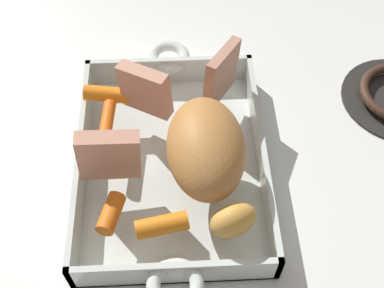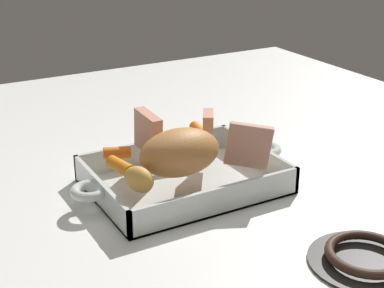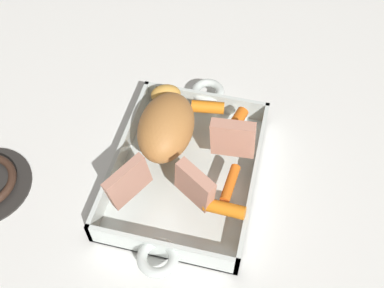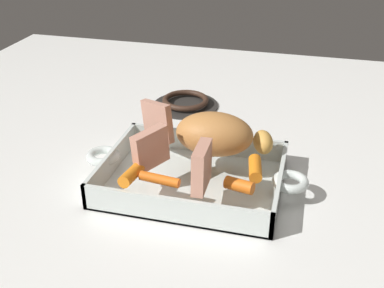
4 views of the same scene
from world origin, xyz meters
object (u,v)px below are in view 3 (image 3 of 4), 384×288
at_px(roast_slice_outer, 128,182).
at_px(baby_carrot_northeast, 225,209).
at_px(baby_carrot_long, 237,120).
at_px(baby_carrot_northwest, 230,183).
at_px(roast_slice_thick, 233,139).
at_px(baby_carrot_southwest, 208,107).
at_px(pork_roast, 166,127).
at_px(roast_slice_thin, 195,185).
at_px(roasting_dish, 186,170).
at_px(potato_near_roast, 166,95).

relative_size(roast_slice_outer, baby_carrot_northeast, 1.15).
height_order(baby_carrot_long, baby_carrot_northwest, baby_carrot_long).
bearing_deg(roast_slice_outer, roast_slice_thick, 130.76).
distance_m(baby_carrot_long, baby_carrot_southwest, 0.06).
bearing_deg(baby_carrot_southwest, baby_carrot_northeast, 19.57).
xyz_separation_m(pork_roast, roast_slice_thin, (0.10, 0.07, -0.00)).
height_order(roasting_dish, baby_carrot_southwest, baby_carrot_southwest).
relative_size(roasting_dish, baby_carrot_northwest, 5.99).
bearing_deg(potato_near_roast, baby_carrot_southwest, 88.07).
height_order(baby_carrot_long, baby_carrot_northeast, baby_carrot_northeast).
bearing_deg(roast_slice_thick, baby_carrot_southwest, -143.23).
bearing_deg(baby_carrot_long, pork_roast, -59.40).
relative_size(roasting_dish, potato_near_roast, 7.52).
relative_size(roasting_dish, baby_carrot_southwest, 6.95).
bearing_deg(baby_carrot_southwest, roast_slice_thick, 36.77).
distance_m(roasting_dish, roast_slice_thick, 0.11).
height_order(roast_slice_thick, roast_slice_thin, roast_slice_thick).
bearing_deg(baby_carrot_northeast, baby_carrot_long, -176.14).
xyz_separation_m(pork_roast, baby_carrot_southwest, (-0.08, 0.05, -0.03)).
relative_size(roast_slice_thick, baby_carrot_northeast, 1.13).
bearing_deg(baby_carrot_southwest, potato_near_roast, -91.93).
relative_size(pork_roast, baby_carrot_southwest, 2.38).
bearing_deg(potato_near_roast, roast_slice_thick, 59.30).
bearing_deg(roast_slice_thick, baby_carrot_northwest, 8.68).
relative_size(pork_roast, baby_carrot_northwest, 2.05).
relative_size(roast_slice_thick, potato_near_roast, 1.33).
xyz_separation_m(roast_slice_thick, baby_carrot_northwest, (0.07, 0.01, -0.03)).
bearing_deg(potato_near_roast, baby_carrot_northwest, 44.61).
bearing_deg(roast_slice_thick, roast_slice_thin, -22.00).
distance_m(roasting_dish, potato_near_roast, 0.15).
relative_size(roasting_dish, roast_slice_thin, 6.01).
xyz_separation_m(baby_carrot_long, potato_near_roast, (-0.02, -0.14, 0.01)).
bearing_deg(potato_near_roast, roasting_dish, 29.86).
distance_m(roasting_dish, baby_carrot_northwest, 0.10).
bearing_deg(roast_slice_outer, potato_near_roast, 179.30).
distance_m(roast_slice_thick, baby_carrot_long, 0.07).
bearing_deg(roast_slice_thick, baby_carrot_northeast, 5.10).
bearing_deg(potato_near_roast, baby_carrot_northeast, 36.76).
distance_m(roast_slice_thin, baby_carrot_long, 0.17).
xyz_separation_m(roast_slice_outer, baby_carrot_northwest, (-0.05, 0.15, -0.03)).
xyz_separation_m(roast_slice_thin, baby_carrot_northwest, (-0.03, 0.05, -0.03)).
bearing_deg(baby_carrot_long, roast_slice_thin, -13.52).
height_order(pork_roast, roast_slice_outer, roast_slice_outer).
bearing_deg(baby_carrot_northeast, roast_slice_outer, -88.34).
bearing_deg(baby_carrot_long, baby_carrot_northwest, 5.31).
xyz_separation_m(baby_carrot_southwest, baby_carrot_northwest, (0.15, 0.07, -0.00)).
distance_m(baby_carrot_long, potato_near_roast, 0.14).
relative_size(roast_slice_thick, baby_carrot_long, 1.54).
bearing_deg(roasting_dish, baby_carrot_long, 143.88).
height_order(roast_slice_thick, baby_carrot_long, roast_slice_thick).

